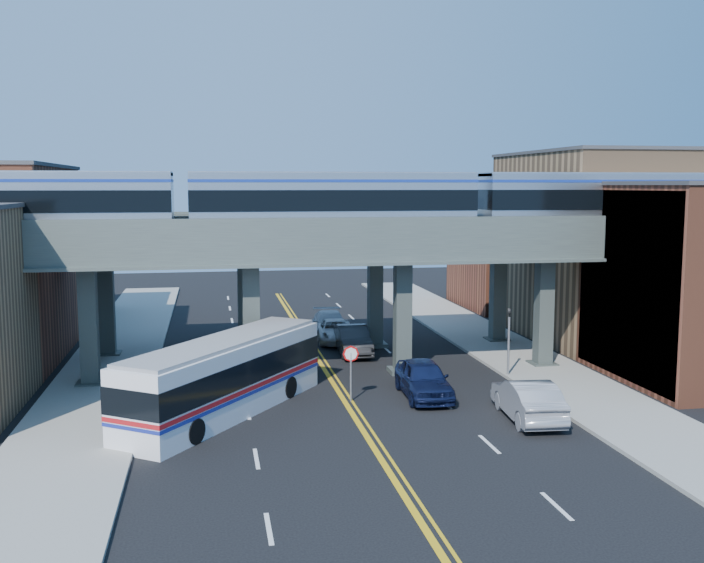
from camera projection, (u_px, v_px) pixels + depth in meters
The scene contains 19 objects.
ground at pixel (356, 420), 33.50m from camera, with size 120.00×120.00×0.00m, color black.
sidewalk_west at pixel (107, 375), 41.20m from camera, with size 5.00×70.00×0.16m, color gray.
sidewalk_east at pixel (520, 358), 45.30m from camera, with size 5.00×70.00×0.16m, color gray.
building_west_c at pixel (39, 267), 58.02m from camera, with size 8.00×10.00×8.00m, color #836243.
building_east_a at pixel (697, 283), 40.09m from camera, with size 8.00×10.00×10.00m, color brown.
building_east_b at pixel (587, 246), 51.68m from camera, with size 8.00×14.00×12.00m, color #836243.
building_east_c at pixel (512, 252), 64.56m from camera, with size 8.00×10.00×9.00m, color brown.
mural_panel at pixel (626, 290), 39.42m from camera, with size 0.10×9.50×9.50m, color teal.
elevated_viaduct_near at pixel (328, 254), 40.52m from camera, with size 52.00×3.60×7.40m.
elevated_viaduct_far at pixel (311, 244), 47.35m from camera, with size 52.00×3.60×7.40m.
transit_train at pixel (333, 201), 40.24m from camera, with size 45.26×2.84×3.30m.
stop_sign at pixel (351, 364), 36.27m from camera, with size 0.76×0.09×2.63m.
traffic_signal at pixel (509, 334), 40.72m from camera, with size 0.15×0.18×4.10m.
transit_bus at pixel (225, 377), 34.30m from camera, with size 9.38×11.63×3.18m.
car_lane_a at pixel (424, 379), 37.10m from camera, with size 2.09×5.20×1.77m, color #0F1738.
car_lane_b at pixel (353, 340), 46.62m from camera, with size 1.76×5.05×1.66m, color #2A2A2C.
car_lane_c at pixel (335, 331), 50.23m from camera, with size 2.34×5.08×1.41m, color silver.
car_lane_d at pixel (330, 324), 52.32m from camera, with size 2.20×5.42×1.57m, color #A2A2A6.
car_parked_curb at pixel (528, 399), 33.56m from camera, with size 1.85×5.31×1.75m, color #99989C.
Camera 1 is at (-6.03, -31.96, 10.00)m, focal length 40.00 mm.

